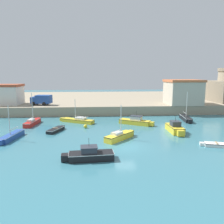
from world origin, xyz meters
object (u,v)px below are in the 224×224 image
Objects in this scene: motorboat_yellow_0 at (136,121)px; sailboat_yellow_2 at (120,136)px; dinghy_white_1 at (215,144)px; harbor_shed_mid_row at (5,94)px; dinghy_black_3 at (56,130)px; sailboat_yellow_7 at (77,120)px; sailboat_blue_9 at (11,136)px; sailboat_black_5 at (186,118)px; truck_on_quay at (42,100)px; harbor_shed_near_wharf at (183,92)px; sailboat_red_8 at (32,122)px; mooring_buoy at (85,126)px; motorboat_black_6 at (90,155)px; motorboat_yellow_4 at (175,128)px.

sailboat_yellow_2 is at bearing -113.21° from motorboat_yellow_0.
harbor_shed_mid_row reaches higher than dinghy_white_1.
dinghy_white_1 is 43.58m from harbor_shed_mid_row.
motorboat_yellow_0 is 1.45× the size of dinghy_black_3.
sailboat_yellow_7 is 12.71m from sailboat_blue_9.
motorboat_yellow_0 is at bearing -165.31° from sailboat_black_5.
sailboat_black_5 reaches higher than truck_on_quay.
harbor_shed_mid_row is at bearing 176.85° from harbor_shed_near_wharf.
sailboat_red_8 is at bearing -53.08° from harbor_shed_mid_row.
truck_on_quay is (-5.79, 15.52, 2.93)m from dinghy_black_3.
sailboat_red_8 is 9.44× the size of mooring_buoy.
harbor_shed_mid_row is (-18.62, 15.33, 3.98)m from mooring_buoy.
sailboat_yellow_2 is at bearing -59.03° from sailboat_yellow_7.
sailboat_black_5 is 0.90× the size of sailboat_yellow_7.
harbor_shed_near_wharf is at bearing 52.77° from motorboat_black_6.
sailboat_yellow_2 is at bearing -53.57° from mooring_buoy.
sailboat_blue_9 is 0.77× the size of harbor_shed_near_wharf.
dinghy_white_1 is 7.32m from motorboat_yellow_4.
sailboat_black_5 is 1.31× the size of truck_on_quay.
sailboat_blue_9 is 36.53m from harbor_shed_near_wharf.
motorboat_yellow_4 is 18.79m from harbor_shed_near_wharf.
dinghy_white_1 is 35.95m from truck_on_quay.
motorboat_black_6 is at bearing -134.06° from sailboat_black_5.
sailboat_black_5 is 19.39m from mooring_buoy.
mooring_buoy is at bearing -165.88° from sailboat_black_5.
motorboat_yellow_4 reaches higher than motorboat_black_6.
dinghy_white_1 is at bearing -69.01° from motorboat_yellow_4.
sailboat_blue_9 is 22.95m from harbor_shed_mid_row.
motorboat_black_6 is 0.95× the size of sailboat_blue_9.
sailboat_blue_9 is (-23.49, -1.95, -0.23)m from motorboat_yellow_4.
sailboat_yellow_2 is at bearing -34.08° from sailboat_red_8.
harbor_shed_near_wharf is at bearing 77.93° from dinghy_white_1.
mooring_buoy is 0.08× the size of harbor_shed_mid_row.
sailboat_blue_9 reaches higher than mooring_buoy.
sailboat_yellow_7 is 12.94m from truck_on_quay.
motorboat_black_6 is 0.73× the size of harbor_shed_near_wharf.
sailboat_black_5 is 28.19m from sailboat_red_8.
truck_on_quay is (-26.59, 24.01, 3.00)m from dinghy_white_1.
sailboat_yellow_7 reaches higher than motorboat_yellow_0.
harbor_shed_mid_row is 8.62m from truck_on_quay.
sailboat_blue_9 reaches higher than motorboat_yellow_0.
motorboat_yellow_4 is 1.13× the size of truck_on_quay.
motorboat_black_6 is at bearing -67.42° from truck_on_quay.
sailboat_blue_9 is (-26.10, 4.87, 0.18)m from dinghy_white_1.
sailboat_blue_9 is at bearing -157.71° from motorboat_yellow_0.
sailboat_red_8 reaches higher than sailboat_black_5.
sailboat_red_8 is at bearing 145.92° from sailboat_yellow_2.
sailboat_red_8 is (-4.89, 4.83, 0.19)m from dinghy_black_3.
dinghy_white_1 is (7.67, -12.43, -0.33)m from motorboat_yellow_0.
sailboat_red_8 is (-18.02, 0.89, -0.08)m from motorboat_yellow_0.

